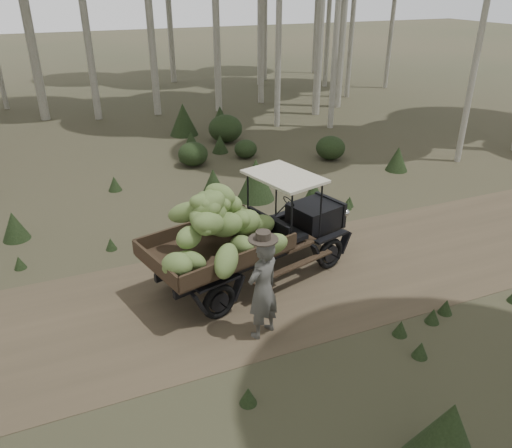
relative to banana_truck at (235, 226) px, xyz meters
The scene contains 5 objects.
ground 1.54m from the banana_truck, 152.25° to the right, with size 120.00×120.00×0.00m, color #473D2B.
dirt_track 1.54m from the banana_truck, 152.25° to the right, with size 70.00×4.00×0.01m, color brown.
banana_truck is the anchor object (origin of this frame).
farmer 1.71m from the banana_truck, 94.38° to the right, with size 0.82×0.70×2.06m.
undergrowth 0.99m from the banana_truck, 110.83° to the left, with size 17.50×24.10×1.35m.
Camera 1 is at (-2.40, -7.91, 5.73)m, focal length 35.00 mm.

